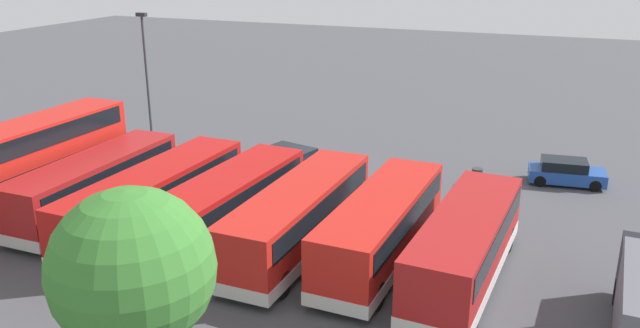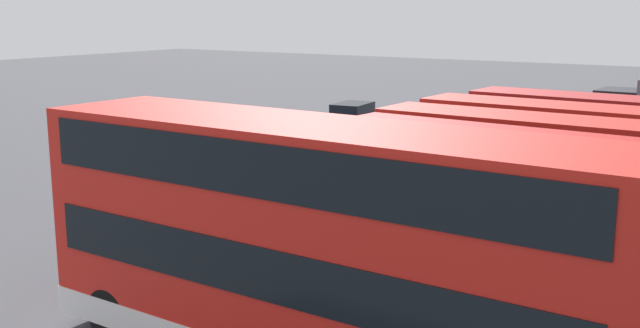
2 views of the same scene
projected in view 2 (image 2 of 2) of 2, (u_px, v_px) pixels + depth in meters
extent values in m
plane|color=#47474C|center=(254.00, 189.00, 27.57)|extent=(140.00, 140.00, 0.00)
cube|color=#A51919|center=(593.00, 128.00, 31.10)|extent=(3.11, 10.15, 2.60)
cube|color=silver|center=(591.00, 152.00, 31.30)|extent=(3.15, 10.19, 0.55)
cube|color=black|center=(594.00, 113.00, 30.97)|extent=(3.12, 9.35, 0.90)
cube|color=black|center=(480.00, 104.00, 33.90)|extent=(2.25, 0.19, 1.10)
cylinder|color=black|center=(498.00, 148.00, 32.53)|extent=(0.36, 1.12, 1.10)
cylinder|color=black|center=(518.00, 141.00, 34.30)|extent=(0.36, 1.12, 1.10)
cube|color=red|center=(556.00, 139.00, 28.42)|extent=(2.89, 10.26, 2.60)
cube|color=silver|center=(554.00, 166.00, 28.63)|extent=(2.93, 10.31, 0.55)
cube|color=black|center=(557.00, 123.00, 28.30)|extent=(2.92, 9.47, 0.90)
cube|color=black|center=(433.00, 112.00, 31.18)|extent=(2.25, 0.14, 1.10)
cylinder|color=black|center=(451.00, 161.00, 29.82)|extent=(0.34, 1.11, 1.10)
cylinder|color=black|center=(475.00, 153.00, 31.62)|extent=(0.34, 1.11, 1.10)
cube|color=red|center=(533.00, 155.00, 25.29)|extent=(2.80, 10.80, 2.60)
cube|color=silver|center=(531.00, 185.00, 25.49)|extent=(2.84, 10.84, 0.55)
cube|color=black|center=(534.00, 137.00, 25.17)|extent=(2.84, 10.00, 0.90)
cube|color=black|center=(391.00, 124.00, 28.16)|extent=(2.25, 0.11, 1.10)
cylinder|color=black|center=(410.00, 179.00, 26.80)|extent=(0.33, 1.11, 1.10)
cylinder|color=black|center=(438.00, 168.00, 28.62)|extent=(0.33, 1.11, 1.10)
cube|color=#B71411|center=(501.00, 175.00, 22.29)|extent=(3.17, 10.60, 2.60)
cube|color=silver|center=(499.00, 209.00, 22.50)|extent=(3.22, 10.64, 0.55)
cube|color=black|center=(502.00, 155.00, 22.17)|extent=(3.18, 9.80, 0.90)
cube|color=black|center=(353.00, 137.00, 25.24)|extent=(2.25, 0.19, 1.10)
cylinder|color=black|center=(370.00, 200.00, 23.86)|extent=(0.37, 1.12, 1.10)
cylinder|color=black|center=(406.00, 186.00, 25.63)|extent=(0.37, 1.12, 1.10)
cylinder|color=black|center=(622.00, 244.00, 19.39)|extent=(0.37, 1.12, 1.10)
cube|color=#B71411|center=(466.00, 202.00, 19.19)|extent=(2.95, 11.43, 2.60)
cube|color=silver|center=(464.00, 241.00, 19.40)|extent=(2.99, 11.47, 0.55)
cube|color=black|center=(467.00, 179.00, 19.07)|extent=(2.98, 10.63, 0.90)
cube|color=black|center=(287.00, 154.00, 22.29)|extent=(2.25, 0.14, 1.10)
cylinder|color=black|center=(304.00, 226.00, 20.93)|extent=(0.34, 1.11, 1.10)
cylinder|color=black|center=(348.00, 209.00, 22.73)|extent=(0.34, 1.11, 1.10)
cylinder|color=black|center=(628.00, 292.00, 16.10)|extent=(0.34, 1.11, 1.10)
cube|color=#A51919|center=(376.00, 237.00, 16.27)|extent=(2.62, 10.16, 2.60)
cube|color=silver|center=(375.00, 282.00, 16.47)|extent=(2.66, 10.20, 0.55)
cube|color=black|center=(376.00, 210.00, 16.14)|extent=(2.68, 9.36, 0.90)
cube|color=black|center=(198.00, 180.00, 18.91)|extent=(2.25, 0.08, 1.10)
cylinder|color=black|center=(213.00, 268.00, 17.56)|extent=(0.31, 1.10, 1.10)
cylinder|color=black|center=(272.00, 244.00, 19.39)|extent=(0.31, 1.10, 1.10)
cylinder|color=black|center=(560.00, 305.00, 15.42)|extent=(0.31, 1.10, 1.10)
cube|color=red|center=(318.00, 244.00, 13.13)|extent=(2.83, 11.18, 4.20)
cube|color=black|center=(318.00, 255.00, 13.17)|extent=(2.87, 10.38, 0.90)
cube|color=black|center=(318.00, 159.00, 12.83)|extent=(2.87, 10.38, 0.90)
cube|color=black|center=(104.00, 208.00, 16.28)|extent=(2.25, 0.12, 1.10)
cylinder|color=black|center=(112.00, 314.00, 14.92)|extent=(0.33, 1.11, 1.10)
cylinder|color=black|center=(192.00, 281.00, 16.73)|extent=(0.33, 1.11, 1.10)
cube|color=black|center=(620.00, 112.00, 36.88)|extent=(2.60, 2.12, 2.20)
cylinder|color=black|center=(612.00, 135.00, 36.19)|extent=(0.33, 1.01, 1.00)
cylinder|color=black|center=(624.00, 129.00, 37.98)|extent=(0.33, 1.01, 1.00)
cube|color=#1E479E|center=(354.00, 119.00, 41.27)|extent=(4.25, 2.25, 0.70)
cube|color=black|center=(352.00, 108.00, 40.97)|extent=(2.61, 1.91, 0.55)
cylinder|color=black|center=(351.00, 119.00, 42.92)|extent=(0.66, 0.29, 0.64)
cylinder|color=black|center=(378.00, 120.00, 42.22)|extent=(0.66, 0.29, 0.64)
cylinder|color=black|center=(329.00, 125.00, 40.40)|extent=(0.66, 0.29, 0.64)
cylinder|color=black|center=(357.00, 128.00, 39.70)|extent=(0.66, 0.29, 0.64)
cube|color=#1E479E|center=(218.00, 180.00, 26.65)|extent=(4.87, 2.86, 0.70)
cube|color=black|center=(222.00, 162.00, 26.65)|extent=(3.06, 2.26, 0.55)
cylinder|color=black|center=(190.00, 198.00, 24.99)|extent=(0.67, 0.37, 0.64)
cylinder|color=black|center=(164.00, 190.00, 26.14)|extent=(0.67, 0.37, 0.64)
cylinder|color=black|center=(270.00, 182.00, 27.23)|extent=(0.67, 0.37, 0.64)
cylinder|color=black|center=(243.00, 175.00, 28.38)|extent=(0.67, 0.37, 0.64)
cylinder|color=#333338|center=(340.00, 135.00, 36.41)|extent=(0.60, 0.60, 0.95)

